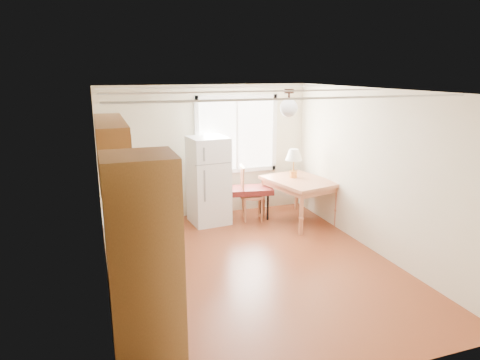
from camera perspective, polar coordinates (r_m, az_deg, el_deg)
name	(u,v)px	position (r m, az deg, el deg)	size (l,w,h in m)	color
room_shell	(253,183)	(5.88, 1.73, -0.39)	(4.60, 5.60, 2.62)	#5D2413
kitchen_run	(131,244)	(5.06, -14.29, -8.25)	(0.65, 3.40, 2.20)	brown
window_unit	(237,134)	(8.30, -0.44, 6.10)	(1.64, 0.05, 1.51)	white
pendant_light	(289,107)	(6.35, 6.50, 9.67)	(0.26, 0.26, 0.40)	#311D16
refrigerator	(209,180)	(7.82, -4.21, -0.07)	(0.72, 0.72, 1.60)	white
bench	(236,192)	(7.97, -0.53, -1.56)	(1.41, 0.72, 0.62)	#5C1715
dining_table	(299,185)	(7.96, 7.92, -0.65)	(1.22, 1.47, 0.80)	#AA6441
chair	(247,190)	(7.95, 0.95, -1.28)	(0.49, 0.48, 1.04)	#AA6441
table_lamp	(294,157)	(7.99, 7.18, 3.07)	(0.31, 0.31, 0.54)	gold
coffee_maker	(131,233)	(4.80, -14.28, -6.89)	(0.23, 0.28, 0.39)	black
kettle	(127,243)	(4.70, -14.81, -8.06)	(0.12, 0.12, 0.23)	red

